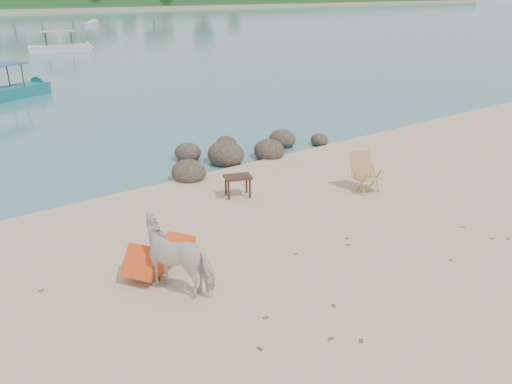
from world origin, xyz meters
TOP-DOWN VIEW (x-y plane):
  - boulders at (2.79, 6.66)m, footprint 6.18×2.80m
  - cow at (-2.17, 1.07)m, footprint 1.38×1.67m
  - side_table at (1.02, 3.96)m, footprint 0.80×0.66m
  - lounge_chair at (-2.05, 2.04)m, footprint 1.99×1.61m
  - deck_chair at (4.01, 2.21)m, footprint 0.85×0.89m
  - boat_mid at (7.02, 40.49)m, footprint 5.90×2.41m
  - boat_far at (20.96, 72.83)m, footprint 3.88×5.51m
  - dead_leaves at (0.07, -1.01)m, footprint 8.80×5.84m

SIDE VIEW (x-z plane):
  - dead_leaves at x=0.07m, z-range 0.01..0.01m
  - boulders at x=2.79m, z-range -0.25..0.58m
  - side_table at x=1.02m, z-range 0.00..0.56m
  - lounge_chair at x=-2.05m, z-range 0.00..0.58m
  - boat_far at x=20.96m, z-range 0.00..0.65m
  - deck_chair at x=4.01m, z-range 0.00..1.03m
  - cow at x=-2.17m, z-range 0.00..1.29m
  - boat_mid at x=7.02m, z-range 0.00..2.81m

